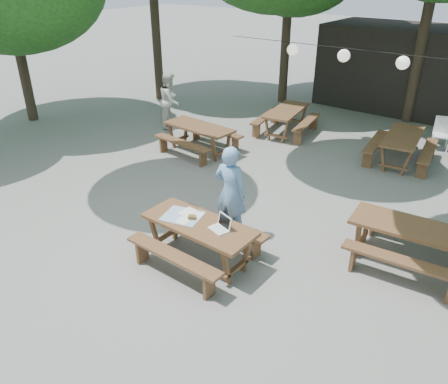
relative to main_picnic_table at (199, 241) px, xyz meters
name	(u,v)px	position (x,y,z in m)	size (l,w,h in m)	color
ground	(214,223)	(-0.56, 1.08, -0.39)	(80.00, 80.00, 0.00)	slate
pavilion	(413,69)	(-0.06, 11.58, 1.01)	(6.00, 3.00, 2.80)	black
main_picnic_table	(199,241)	(0.00, 0.00, 0.00)	(2.00, 1.58, 0.75)	brown
picnic_table_nw	(199,138)	(-3.26, 3.81, 0.00)	(2.04, 1.68, 0.75)	brown
picnic_table_ne	(409,244)	(2.91, 2.11, 0.00)	(2.07, 1.77, 0.75)	brown
picnic_table_far_w	(286,121)	(-2.14, 6.56, 0.00)	(1.89, 2.15, 0.75)	brown
picnic_table_far_e	(401,148)	(1.36, 6.45, 0.00)	(1.82, 2.10, 0.75)	brown
woman	(231,192)	(-0.07, 0.99, 0.52)	(0.66, 0.43, 1.81)	#729ED1
second_person	(170,100)	(-5.34, 4.87, 0.47)	(0.84, 0.65, 1.72)	silver
plastic_chair	(440,140)	(1.95, 8.08, -0.13)	(0.55, 0.55, 0.90)	white
laptop	(222,226)	(0.42, 0.09, 0.42)	(0.39, 0.34, 0.24)	white
tabletop_clutter	(185,216)	(-0.32, 0.01, 0.37)	(0.77, 0.70, 0.08)	teal
paper_lanterns	(344,56)	(-0.75, 7.08, 2.02)	(9.00, 0.34, 0.38)	black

